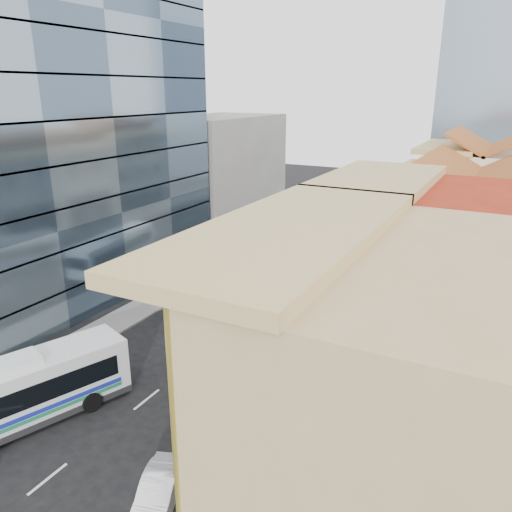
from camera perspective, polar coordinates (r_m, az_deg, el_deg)
The scene contains 14 objects.
ground at distance 26.43m, azimuth -24.48°, elevation -23.48°, with size 200.00×200.00×0.00m, color black.
sidewalk_right at distance 37.96m, azimuth 11.87°, elevation -8.41°, with size 3.00×90.00×0.15m, color slate.
sidewalk_left at distance 44.96m, azimuth -9.38°, elevation -3.88°, with size 3.00×90.00×0.15m, color slate.
shophouse_tan at distance 19.55m, azimuth 14.41°, elevation -16.36°, with size 8.00×14.00×12.00m, color tan.
shophouse_red at distance 30.13m, azimuth 19.97°, elevation -4.08°, with size 8.00×10.00×12.00m, color #9D2611.
shophouse_cream_near at distance 39.38m, azimuth 21.91°, elevation -0.63°, with size 8.00×9.00×10.00m, color silver.
shophouse_cream_mid at distance 48.00m, azimuth 23.19°, elevation 2.50°, with size 8.00×9.00×10.00m, color silver.
shophouse_cream_far at distance 58.11m, azimuth 24.27°, elevation 5.44°, with size 8.00×12.00×11.00m, color silver.
office_tower at distance 45.37m, azimuth -21.71°, elevation 14.72°, with size 12.00×26.00×30.00m, color #39495A.
office_block_far at distance 63.17m, azimuth -4.26°, elevation 9.33°, with size 10.00×18.00×14.00m, color gray.
bus_left_near at distance 29.68m, azimuth -26.29°, elevation -14.04°, with size 2.88×12.30×3.95m, color silver, non-canonical shape.
bus_left_far at distance 44.08m, azimuth -3.25°, elevation -1.67°, with size 2.67×11.41×3.66m, color white, non-canonical shape.
bus_right at distance 35.44m, azimuth 3.34°, elevation -7.04°, with size 2.54×10.86×3.48m, color silver, non-canonical shape.
sedan_right at distance 23.89m, azimuth -11.05°, elevation -24.92°, with size 1.48×4.24×1.40m, color silver.
Camera 1 is at (17.09, -10.88, 16.98)m, focal length 35.00 mm.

